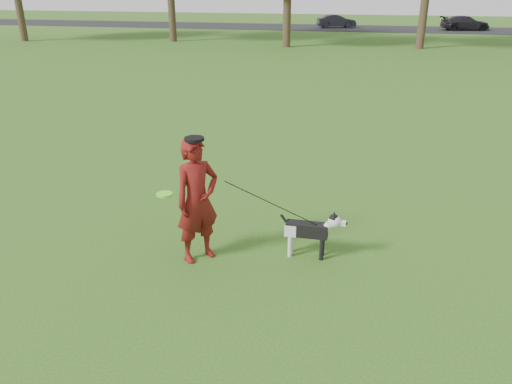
% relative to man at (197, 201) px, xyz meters
% --- Properties ---
extents(ground, '(120.00, 120.00, 0.00)m').
position_rel_man_xyz_m(ground, '(1.10, 0.08, -0.91)').
color(ground, '#285116').
rests_on(ground, ground).
extents(road, '(120.00, 7.00, 0.02)m').
position_rel_man_xyz_m(road, '(1.10, 40.08, -0.90)').
color(road, black).
rests_on(road, ground).
extents(man, '(0.77, 0.79, 1.82)m').
position_rel_man_xyz_m(man, '(0.00, 0.00, 0.00)').
color(man, '#58120C').
rests_on(man, ground).
extents(dog, '(0.97, 0.19, 0.74)m').
position_rel_man_xyz_m(dog, '(1.59, 0.38, -0.46)').
color(dog, black).
rests_on(dog, ground).
extents(car_mid, '(3.50, 2.04, 1.09)m').
position_rel_man_xyz_m(car_mid, '(-0.86, 40.08, -0.35)').
color(car_mid, black).
rests_on(car_mid, road).
extents(car_right, '(4.15, 2.33, 1.14)m').
position_rel_man_xyz_m(car_right, '(9.70, 40.08, -0.32)').
color(car_right, black).
rests_on(car_right, road).
extents(man_held_items, '(2.28, 0.60, 1.34)m').
position_rel_man_xyz_m(man_held_items, '(1.07, 0.16, -0.03)').
color(man_held_items, '#5DFF20').
rests_on(man_held_items, ground).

